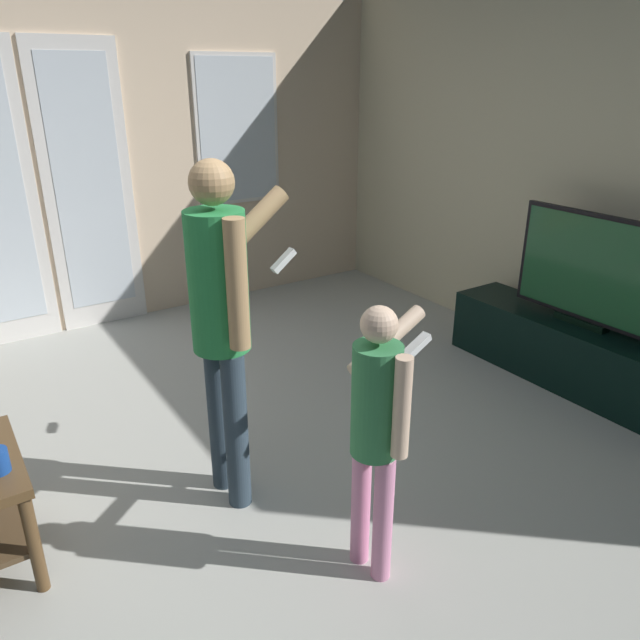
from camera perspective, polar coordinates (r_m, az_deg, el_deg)
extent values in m
cube|color=#B7B8AF|center=(3.02, -13.59, -16.80)|extent=(5.88, 5.04, 0.02)
cube|color=beige|center=(4.84, -25.93, 13.62)|extent=(5.88, 0.06, 2.63)
cube|color=white|center=(4.90, -20.91, 11.15)|extent=(0.64, 0.02, 2.14)
cube|color=silver|center=(4.88, -20.95, 11.70)|extent=(0.48, 0.01, 1.84)
cube|color=white|center=(5.27, -7.77, 17.29)|extent=(0.74, 0.02, 1.19)
cube|color=silver|center=(5.26, -7.70, 17.28)|extent=(0.68, 0.01, 1.13)
cube|color=beige|center=(4.29, 24.68, 12.98)|extent=(0.06, 5.04, 2.63)
cylinder|color=brown|center=(2.66, -25.34, -18.52)|extent=(0.05, 0.05, 0.44)
cylinder|color=brown|center=(3.10, -27.08, -12.53)|extent=(0.05, 0.05, 0.44)
cube|color=black|center=(4.18, 22.91, -2.99)|extent=(0.41, 1.71, 0.41)
cube|color=black|center=(4.09, 23.38, -0.12)|extent=(0.08, 0.34, 0.04)
cube|color=black|center=(3.98, 24.13, 4.51)|extent=(0.04, 0.97, 0.66)
cube|color=#194C28|center=(3.97, 23.98, 4.47)|extent=(0.00, 0.92, 0.61)
cylinder|color=#31424F|center=(2.77, -7.89, -10.39)|extent=(0.11, 0.11, 0.76)
cylinder|color=#31424F|center=(2.89, -9.46, -8.90)|extent=(0.11, 0.11, 0.76)
cylinder|color=#2B8F49|center=(2.54, -9.57, 3.54)|extent=(0.25, 0.25, 0.60)
sphere|color=tan|center=(2.44, -10.20, 12.66)|extent=(0.18, 0.18, 0.18)
cylinder|color=tan|center=(2.39, -7.82, 3.26)|extent=(0.09, 0.09, 0.53)
cylinder|color=tan|center=(2.74, -7.34, 8.06)|extent=(0.48, 0.10, 0.39)
cube|color=white|center=(2.88, -3.47, 5.61)|extent=(0.13, 0.04, 0.11)
cylinder|color=pink|center=(2.45, 5.94, -18.19)|extent=(0.08, 0.08, 0.56)
cylinder|color=pink|center=(2.52, 3.87, -16.88)|extent=(0.08, 0.08, 0.56)
cylinder|color=#398750|center=(2.20, 5.31, -7.58)|extent=(0.18, 0.18, 0.43)
sphere|color=beige|center=(2.07, 5.60, -0.42)|extent=(0.13, 0.13, 0.13)
cylinder|color=beige|center=(2.12, 7.72, -8.22)|extent=(0.06, 0.06, 0.39)
cylinder|color=beige|center=(2.33, 6.35, -1.94)|extent=(0.39, 0.11, 0.21)
cube|color=white|center=(2.48, 9.11, -2.40)|extent=(0.14, 0.06, 0.08)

